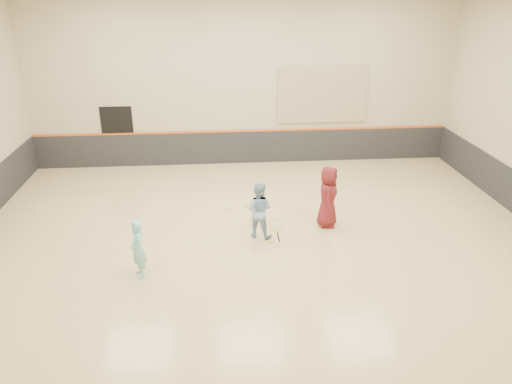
{
  "coord_description": "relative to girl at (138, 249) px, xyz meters",
  "views": [
    {
      "loc": [
        -1.08,
        -11.5,
        6.16
      ],
      "look_at": [
        -0.06,
        0.4,
        1.15
      ],
      "focal_mm": 35.0,
      "sensor_mm": 36.0,
      "label": 1
    }
  ],
  "objects": [
    {
      "name": "ball_under_racket",
      "position": [
        3.15,
        1.31,
        -0.66
      ],
      "size": [
        0.07,
        0.07,
        0.07
      ],
      "primitive_type": "sphere",
      "color": "yellow",
      "rests_on": "floor"
    },
    {
      "name": "room",
      "position": [
        2.87,
        1.58,
        0.12
      ],
      "size": [
        15.04,
        12.04,
        6.22
      ],
      "color": "tan",
      "rests_on": "ground"
    },
    {
      "name": "held_racket",
      "position": [
        3.25,
        1.36,
        -0.2
      ],
      "size": [
        0.42,
        0.42,
        0.66
      ],
      "primitive_type": null,
      "color": "#BFD02D",
      "rests_on": "instructor"
    },
    {
      "name": "wainscot_back",
      "position": [
        2.87,
        7.55,
        -0.1
      ],
      "size": [
        14.9,
        0.04,
        1.2
      ],
      "primitive_type": "cube",
      "color": "#232326",
      "rests_on": "floor"
    },
    {
      "name": "instructor",
      "position": [
        2.86,
        1.72,
        0.05
      ],
      "size": [
        0.89,
        0.8,
        1.5
      ],
      "primitive_type": "imported",
      "rotation": [
        0.0,
        0.0,
        2.76
      ],
      "color": "#83AFCA",
      "rests_on": "floor"
    },
    {
      "name": "doorway",
      "position": [
        -1.63,
        7.56,
        0.4
      ],
      "size": [
        1.1,
        0.05,
        2.2
      ],
      "primitive_type": "cube",
      "color": "black",
      "rests_on": "floor"
    },
    {
      "name": "accent_stripe",
      "position": [
        2.87,
        7.54,
        0.52
      ],
      "size": [
        14.9,
        0.03,
        0.06
      ],
      "primitive_type": "cube",
      "color": "#D85914",
      "rests_on": "wall_back"
    },
    {
      "name": "girl",
      "position": [
        0.0,
        0.0,
        0.0
      ],
      "size": [
        0.49,
        0.59,
        1.4
      ],
      "primitive_type": "imported",
      "rotation": [
        0.0,
        0.0,
        -1.21
      ],
      "color": "#7BD5D2",
      "rests_on": "floor"
    },
    {
      "name": "ball_in_hand",
      "position": [
        4.95,
        2.13,
        0.43
      ],
      "size": [
        0.07,
        0.07,
        0.07
      ],
      "primitive_type": "sphere",
      "color": "yellow",
      "rests_on": "young_man"
    },
    {
      "name": "ball_beside_spare",
      "position": [
        2.14,
        3.45,
        -0.66
      ],
      "size": [
        0.07,
        0.07,
        0.07
      ],
      "primitive_type": "sphere",
      "color": "#D1EA36",
      "rests_on": "floor"
    },
    {
      "name": "young_man",
      "position": [
        4.78,
        2.19,
        0.15
      ],
      "size": [
        0.7,
        0.92,
        1.7
      ],
      "primitive_type": "imported",
      "rotation": [
        0.0,
        0.0,
        1.37
      ],
      "color": "maroon",
      "rests_on": "floor"
    },
    {
      "name": "spare_racket",
      "position": [
        2.88,
        2.71,
        -0.62
      ],
      "size": [
        0.74,
        0.74,
        0.15
      ],
      "primitive_type": null,
      "color": "yellow",
      "rests_on": "floor"
    },
    {
      "name": "acoustic_panel",
      "position": [
        5.67,
        7.53,
        1.8
      ],
      "size": [
        3.2,
        0.08,
        2.0
      ],
      "primitive_type": "cube",
      "color": "tan",
      "rests_on": "wall_back"
    }
  ]
}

